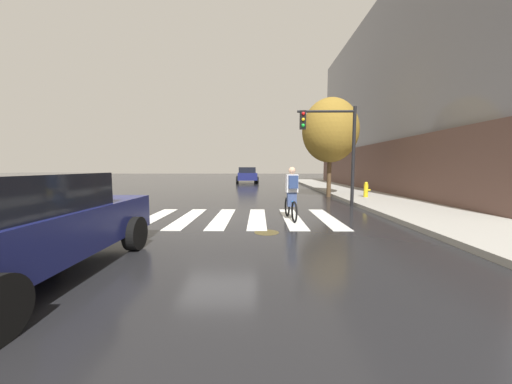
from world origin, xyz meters
TOP-DOWN VIEW (x-y plane):
  - ground_plane at (0.00, 0.00)m, footprint 120.00×120.00m
  - sidewalk at (8.75, 0.00)m, footprint 6.50×50.00m
  - crosswalk_stripes at (-0.45, 0.00)m, footprint 8.58×3.56m
  - manhole_cover at (1.53, -1.93)m, footprint 0.64×0.64m
  - sedan_near at (-2.16, -4.90)m, footprint 2.18×4.61m
  - sedan_mid at (0.04, 19.82)m, footprint 2.54×4.95m
  - cyclist at (2.36, -0.29)m, footprint 0.38×1.71m
  - traffic_light_near at (4.49, 2.72)m, footprint 2.47×0.28m
  - fire_hydrant at (6.84, 5.05)m, footprint 0.33×0.22m
  - street_tree_near at (5.29, 6.44)m, footprint 3.08×3.08m
  - corner_building at (17.19, 10.75)m, footprint 16.71×23.59m

SIDE VIEW (x-z plane):
  - ground_plane at x=0.00m, z-range 0.00..0.00m
  - manhole_cover at x=1.53m, z-range 0.00..0.01m
  - crosswalk_stripes at x=-0.45m, z-range 0.00..0.01m
  - sidewalk at x=8.75m, z-range 0.00..0.15m
  - fire_hydrant at x=6.84m, z-range 0.14..0.92m
  - sedan_near at x=-2.16m, z-range 0.03..1.62m
  - cyclist at x=2.36m, z-range 0.00..1.69m
  - sedan_mid at x=0.04m, z-range 0.03..1.69m
  - traffic_light_near at x=4.49m, z-range 0.76..4.96m
  - street_tree_near at x=5.29m, z-range 0.96..6.44m
  - corner_building at x=17.19m, z-range -0.05..12.46m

